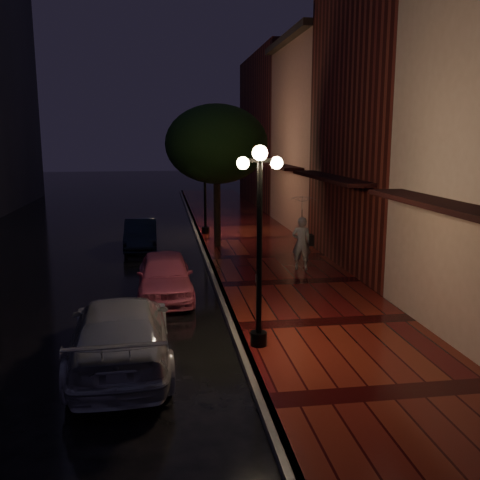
{
  "coord_description": "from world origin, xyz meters",
  "views": [
    {
      "loc": [
        -1.66,
        -15.85,
        4.62
      ],
      "look_at": [
        0.77,
        0.67,
        1.4
      ],
      "focal_mm": 40.0,
      "sensor_mm": 36.0,
      "label": 1
    }
  ],
  "objects_px": {
    "silver_car": "(121,333)",
    "parking_meter": "(258,293)",
    "streetlamp_near": "(259,235)",
    "navy_car": "(141,234)",
    "street_tree": "(217,147)",
    "pink_car": "(165,275)",
    "streetlamp_far": "(205,181)",
    "woman_with_umbrella": "(302,221)"
  },
  "relations": [
    {
      "from": "silver_car",
      "to": "parking_meter",
      "type": "xyz_separation_m",
      "value": [
        3.16,
        1.8,
        0.16
      ]
    },
    {
      "from": "streetlamp_near",
      "to": "silver_car",
      "type": "height_order",
      "value": "streetlamp_near"
    },
    {
      "from": "streetlamp_near",
      "to": "navy_car",
      "type": "relative_size",
      "value": 1.15
    },
    {
      "from": "parking_meter",
      "to": "navy_car",
      "type": "bearing_deg",
      "value": 105.62
    },
    {
      "from": "streetlamp_near",
      "to": "parking_meter",
      "type": "relative_size",
      "value": 3.6
    },
    {
      "from": "navy_car",
      "to": "silver_car",
      "type": "relative_size",
      "value": 0.76
    },
    {
      "from": "navy_car",
      "to": "parking_meter",
      "type": "bearing_deg",
      "value": -73.44
    },
    {
      "from": "parking_meter",
      "to": "street_tree",
      "type": "bearing_deg",
      "value": 88.13
    },
    {
      "from": "street_tree",
      "to": "pink_car",
      "type": "relative_size",
      "value": 1.49
    },
    {
      "from": "streetlamp_far",
      "to": "silver_car",
      "type": "bearing_deg",
      "value": -101.52
    },
    {
      "from": "woman_with_umbrella",
      "to": "streetlamp_near",
      "type": "bearing_deg",
      "value": 89.75
    },
    {
      "from": "streetlamp_far",
      "to": "parking_meter",
      "type": "relative_size",
      "value": 3.6
    },
    {
      "from": "street_tree",
      "to": "pink_car",
      "type": "height_order",
      "value": "street_tree"
    },
    {
      "from": "pink_car",
      "to": "navy_car",
      "type": "relative_size",
      "value": 1.04
    },
    {
      "from": "streetlamp_near",
      "to": "streetlamp_far",
      "type": "height_order",
      "value": "same"
    },
    {
      "from": "navy_car",
      "to": "woman_with_umbrella",
      "type": "distance_m",
      "value": 7.65
    },
    {
      "from": "navy_car",
      "to": "silver_car",
      "type": "height_order",
      "value": "silver_car"
    },
    {
      "from": "navy_car",
      "to": "parking_meter",
      "type": "xyz_separation_m",
      "value": [
        3.16,
        -10.08,
        0.26
      ]
    },
    {
      "from": "street_tree",
      "to": "silver_car",
      "type": "relative_size",
      "value": 1.18
    },
    {
      "from": "street_tree",
      "to": "woman_with_umbrella",
      "type": "relative_size",
      "value": 2.26
    },
    {
      "from": "pink_car",
      "to": "parking_meter",
      "type": "xyz_separation_m",
      "value": [
        2.23,
        -2.9,
        0.21
      ]
    },
    {
      "from": "silver_car",
      "to": "streetlamp_far",
      "type": "bearing_deg",
      "value": -104.04
    },
    {
      "from": "woman_with_umbrella",
      "to": "streetlamp_far",
      "type": "bearing_deg",
      "value": -48.38
    },
    {
      "from": "silver_car",
      "to": "navy_car",
      "type": "bearing_deg",
      "value": -92.51
    },
    {
      "from": "streetlamp_far",
      "to": "navy_car",
      "type": "relative_size",
      "value": 1.15
    },
    {
      "from": "streetlamp_far",
      "to": "navy_car",
      "type": "distance_m",
      "value": 4.28
    },
    {
      "from": "streetlamp_near",
      "to": "woman_with_umbrella",
      "type": "xyz_separation_m",
      "value": [
        2.67,
        6.49,
        -0.76
      ]
    },
    {
      "from": "street_tree",
      "to": "silver_car",
      "type": "height_order",
      "value": "street_tree"
    },
    {
      "from": "streetlamp_far",
      "to": "silver_car",
      "type": "relative_size",
      "value": 0.88
    },
    {
      "from": "silver_car",
      "to": "parking_meter",
      "type": "bearing_deg",
      "value": -152.9
    },
    {
      "from": "street_tree",
      "to": "parking_meter",
      "type": "distance_m",
      "value": 10.08
    },
    {
      "from": "pink_car",
      "to": "navy_car",
      "type": "height_order",
      "value": "pink_car"
    },
    {
      "from": "street_tree",
      "to": "woman_with_umbrella",
      "type": "bearing_deg",
      "value": -61.86
    },
    {
      "from": "streetlamp_far",
      "to": "woman_with_umbrella",
      "type": "relative_size",
      "value": 1.68
    },
    {
      "from": "street_tree",
      "to": "pink_car",
      "type": "xyz_separation_m",
      "value": [
        -2.24,
        -6.59,
        -3.58
      ]
    },
    {
      "from": "streetlamp_near",
      "to": "pink_car",
      "type": "bearing_deg",
      "value": 114.27
    },
    {
      "from": "woman_with_umbrella",
      "to": "parking_meter",
      "type": "distance_m",
      "value": 5.63
    },
    {
      "from": "navy_car",
      "to": "woman_with_umbrella",
      "type": "xyz_separation_m",
      "value": [
        5.58,
        -5.09,
        1.23
      ]
    },
    {
      "from": "street_tree",
      "to": "woman_with_umbrella",
      "type": "height_order",
      "value": "street_tree"
    },
    {
      "from": "navy_car",
      "to": "woman_with_umbrella",
      "type": "height_order",
      "value": "woman_with_umbrella"
    },
    {
      "from": "streetlamp_far",
      "to": "pink_car",
      "type": "height_order",
      "value": "streetlamp_far"
    },
    {
      "from": "streetlamp_near",
      "to": "streetlamp_far",
      "type": "distance_m",
      "value": 14.0
    }
  ]
}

